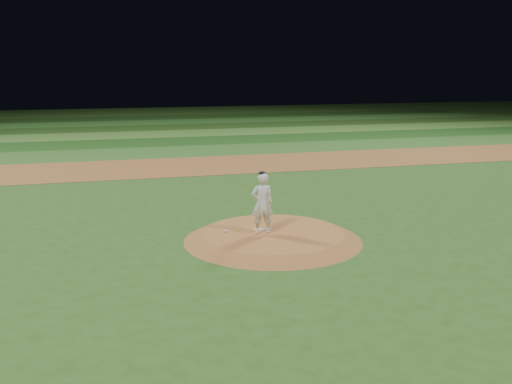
% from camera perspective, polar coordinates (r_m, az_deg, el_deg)
% --- Properties ---
extents(ground, '(120.00, 120.00, 0.00)m').
position_cam_1_polar(ground, '(17.72, 1.70, -4.82)').
color(ground, '#2A561B').
rests_on(ground, ground).
extents(infield_dirt_band, '(70.00, 6.00, 0.02)m').
position_cam_1_polar(infield_dirt_band, '(31.03, -5.81, 2.64)').
color(infield_dirt_band, brown).
rests_on(infield_dirt_band, ground).
extents(outfield_stripe_0, '(70.00, 5.00, 0.02)m').
position_cam_1_polar(outfield_stripe_0, '(36.41, -7.24, 4.05)').
color(outfield_stripe_0, '#306424').
rests_on(outfield_stripe_0, ground).
extents(outfield_stripe_1, '(70.00, 5.00, 0.02)m').
position_cam_1_polar(outfield_stripe_1, '(41.32, -8.22, 5.01)').
color(outfield_stripe_1, '#1D4B18').
rests_on(outfield_stripe_1, ground).
extents(outfield_stripe_2, '(70.00, 5.00, 0.02)m').
position_cam_1_polar(outfield_stripe_2, '(46.25, -8.99, 5.77)').
color(outfield_stripe_2, '#427A2C').
rests_on(outfield_stripe_2, ground).
extents(outfield_stripe_3, '(70.00, 5.00, 0.02)m').
position_cam_1_polar(outfield_stripe_3, '(51.20, -9.62, 6.38)').
color(outfield_stripe_3, '#214817').
rests_on(outfield_stripe_3, ground).
extents(outfield_stripe_4, '(70.00, 5.00, 0.02)m').
position_cam_1_polar(outfield_stripe_4, '(56.15, -10.13, 6.88)').
color(outfield_stripe_4, '#2E6926').
rests_on(outfield_stripe_4, ground).
extents(outfield_stripe_5, '(70.00, 5.00, 0.02)m').
position_cam_1_polar(outfield_stripe_5, '(61.11, -10.57, 7.30)').
color(outfield_stripe_5, '#1B4115').
rests_on(outfield_stripe_5, ground).
extents(pitchers_mound, '(5.50, 5.50, 0.25)m').
position_cam_1_polar(pitchers_mound, '(17.68, 1.70, -4.44)').
color(pitchers_mound, '#A36532').
rests_on(pitchers_mound, ground).
extents(pitching_rubber, '(0.55, 0.18, 0.03)m').
position_cam_1_polar(pitching_rubber, '(17.91, 0.64, -3.75)').
color(pitching_rubber, silver).
rests_on(pitching_rubber, pitchers_mound).
extents(rosin_bag, '(0.12, 0.12, 0.06)m').
position_cam_1_polar(rosin_bag, '(17.69, -3.00, -3.91)').
color(rosin_bag, silver).
rests_on(rosin_bag, pitchers_mound).
extents(pitcher_on_mound, '(0.69, 0.46, 1.95)m').
position_cam_1_polar(pitcher_on_mound, '(17.26, 0.62, -1.13)').
color(pitcher_on_mound, white).
rests_on(pitcher_on_mound, pitchers_mound).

